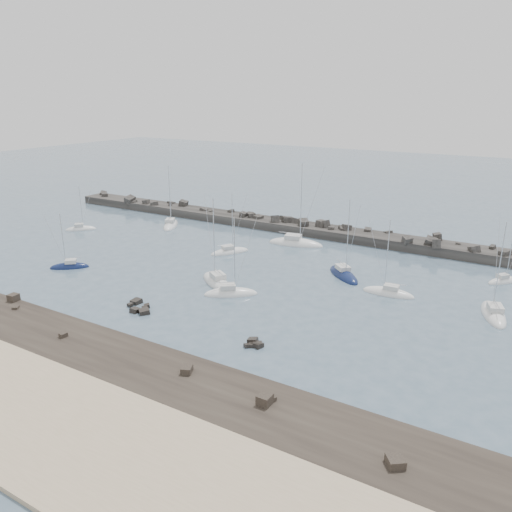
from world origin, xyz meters
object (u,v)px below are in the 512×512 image
at_px(sailboat_0, 81,229).
at_px(sailboat_5, 217,283).
at_px(sailboat_9, 493,315).
at_px(sailboat_11, 503,281).
at_px(sailboat_7, 344,275).
at_px(sailboat_3, 230,252).
at_px(sailboat_1, 171,226).
at_px(sailboat_8, 388,293).
at_px(sailboat_2, 70,267).
at_px(sailboat_4, 296,244).
at_px(sailboat_6, 231,294).

relative_size(sailboat_0, sailboat_5, 0.71).
xyz_separation_m(sailboat_9, sailboat_11, (-0.15, 14.23, -0.01)).
bearing_deg(sailboat_7, sailboat_3, 177.88).
height_order(sailboat_0, sailboat_1, sailboat_1).
bearing_deg(sailboat_11, sailboat_9, -89.38).
bearing_deg(sailboat_1, sailboat_8, -14.97).
bearing_deg(sailboat_8, sailboat_9, -0.73).
bearing_deg(sailboat_8, sailboat_0, 178.48).
xyz_separation_m(sailboat_2, sailboat_7, (41.33, 19.90, 0.00)).
bearing_deg(sailboat_4, sailboat_1, -177.28).
bearing_deg(sailboat_4, sailboat_7, -39.16).
bearing_deg(sailboat_2, sailboat_5, 14.68).
distance_m(sailboat_7, sailboat_8, 9.30).
bearing_deg(sailboat_5, sailboat_0, 165.66).
relative_size(sailboat_0, sailboat_6, 0.81).
bearing_deg(sailboat_6, sailboat_9, 19.22).
bearing_deg(sailboat_6, sailboat_3, 123.97).
xyz_separation_m(sailboat_6, sailboat_11, (33.84, 26.08, -0.01)).
xyz_separation_m(sailboat_4, sailboat_6, (3.14, -27.67, -0.01)).
distance_m(sailboat_4, sailboat_9, 40.36).
bearing_deg(sailboat_9, sailboat_8, 179.27).
relative_size(sailboat_4, sailboat_6, 1.35).
relative_size(sailboat_2, sailboat_5, 0.71).
relative_size(sailboat_0, sailboat_4, 0.60).
relative_size(sailboat_4, sailboat_8, 1.41).
bearing_deg(sailboat_8, sailboat_11, 45.07).
xyz_separation_m(sailboat_3, sailboat_6, (11.25, -16.70, 0.02)).
xyz_separation_m(sailboat_4, sailboat_7, (14.49, -11.80, -0.01)).
relative_size(sailboat_2, sailboat_4, 0.60).
xyz_separation_m(sailboat_4, sailboat_5, (-1.18, -24.98, 0.01)).
distance_m(sailboat_1, sailboat_6, 42.41).
bearing_deg(sailboat_8, sailboat_2, -162.12).
distance_m(sailboat_4, sailboat_11, 37.02).
xyz_separation_m(sailboat_3, sailboat_11, (45.09, 9.37, 0.00)).
distance_m(sailboat_4, sailboat_8, 27.79).
bearing_deg(sailboat_3, sailboat_5, -63.68).
bearing_deg(sailboat_1, sailboat_6, -38.22).
bearing_deg(sailboat_11, sailboat_7, -155.58).
relative_size(sailboat_2, sailboat_8, 0.85).
relative_size(sailboat_6, sailboat_7, 0.92).
distance_m(sailboat_6, sailboat_9, 36.00).
xyz_separation_m(sailboat_2, sailboat_3, (18.73, 20.74, -0.01)).
distance_m(sailboat_0, sailboat_9, 81.92).
bearing_deg(sailboat_8, sailboat_1, 165.03).
distance_m(sailboat_2, sailboat_8, 52.33).
relative_size(sailboat_9, sailboat_11, 1.45).
bearing_deg(sailboat_1, sailboat_11, -0.14).
distance_m(sailboat_9, sailboat_11, 14.23).
xyz_separation_m(sailboat_0, sailboat_1, (14.58, 12.41, 0.02)).
relative_size(sailboat_1, sailboat_5, 1.00).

